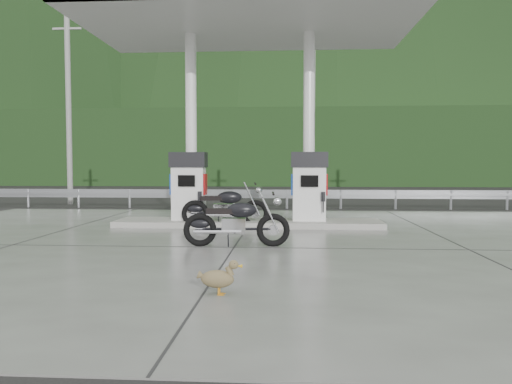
# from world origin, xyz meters

# --- Properties ---
(ground) EXTENTS (160.00, 160.00, 0.00)m
(ground) POSITION_xyz_m (0.00, 0.00, 0.00)
(ground) COLOR black
(ground) RESTS_ON ground
(forecourt_apron) EXTENTS (18.00, 14.00, 0.02)m
(forecourt_apron) POSITION_xyz_m (0.00, 0.00, 0.01)
(forecourt_apron) COLOR #61615C
(forecourt_apron) RESTS_ON ground
(pump_island) EXTENTS (7.00, 1.40, 0.15)m
(pump_island) POSITION_xyz_m (0.00, 2.50, 0.10)
(pump_island) COLOR gray
(pump_island) RESTS_ON forecourt_apron
(gas_pump_left) EXTENTS (0.95, 0.55, 1.80)m
(gas_pump_left) POSITION_xyz_m (-1.60, 2.50, 1.07)
(gas_pump_left) COLOR white
(gas_pump_left) RESTS_ON pump_island
(gas_pump_right) EXTENTS (0.95, 0.55, 1.80)m
(gas_pump_right) POSITION_xyz_m (1.60, 2.50, 1.07)
(gas_pump_right) COLOR white
(gas_pump_right) RESTS_ON pump_island
(canopy_column_left) EXTENTS (0.30, 0.30, 5.00)m
(canopy_column_left) POSITION_xyz_m (-1.60, 2.90, 2.67)
(canopy_column_left) COLOR white
(canopy_column_left) RESTS_ON pump_island
(canopy_column_right) EXTENTS (0.30, 0.30, 5.00)m
(canopy_column_right) POSITION_xyz_m (1.60, 2.90, 2.67)
(canopy_column_right) COLOR white
(canopy_column_right) RESTS_ON pump_island
(canopy_roof) EXTENTS (8.50, 5.00, 0.40)m
(canopy_roof) POSITION_xyz_m (0.00, 2.50, 5.37)
(canopy_roof) COLOR silver
(canopy_roof) RESTS_ON canopy_column_left
(guardrail) EXTENTS (26.00, 0.16, 1.42)m
(guardrail) POSITION_xyz_m (0.00, 8.00, 0.71)
(guardrail) COLOR gray
(guardrail) RESTS_ON ground
(road) EXTENTS (60.00, 7.00, 0.01)m
(road) POSITION_xyz_m (0.00, 11.50, 0.00)
(road) COLOR black
(road) RESTS_ON ground
(utility_pole_a) EXTENTS (0.22, 0.22, 8.00)m
(utility_pole_a) POSITION_xyz_m (-8.00, 9.50, 4.00)
(utility_pole_a) COLOR gray
(utility_pole_a) RESTS_ON ground
(utility_pole_b) EXTENTS (0.22, 0.22, 8.00)m
(utility_pole_b) POSITION_xyz_m (2.00, 9.50, 4.00)
(utility_pole_b) COLOR gray
(utility_pole_b) RESTS_ON ground
(tree_band) EXTENTS (80.00, 6.00, 6.00)m
(tree_band) POSITION_xyz_m (0.00, 30.00, 3.00)
(tree_band) COLOR black
(tree_band) RESTS_ON ground
(forested_hills) EXTENTS (100.00, 40.00, 140.00)m
(forested_hills) POSITION_xyz_m (0.00, 60.00, 0.00)
(forested_hills) COLOR black
(forested_hills) RESTS_ON ground
(motorcycle_left) EXTENTS (2.17, 0.86, 1.01)m
(motorcycle_left) POSITION_xyz_m (-0.58, 2.23, 0.52)
(motorcycle_left) COLOR black
(motorcycle_left) RESTS_ON forecourt_apron
(motorcycle_right) EXTENTS (2.00, 0.71, 0.94)m
(motorcycle_right) POSITION_xyz_m (0.03, -0.84, 0.49)
(motorcycle_right) COLOR black
(motorcycle_right) RESTS_ON forecourt_apron
(duck) EXTENTS (0.53, 0.18, 0.37)m
(duck) POSITION_xyz_m (0.18, -4.53, 0.21)
(duck) COLOR brown
(duck) RESTS_ON forecourt_apron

